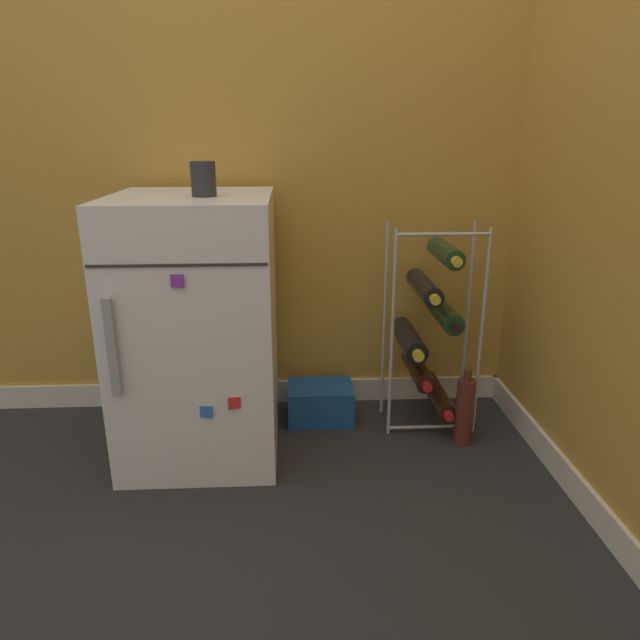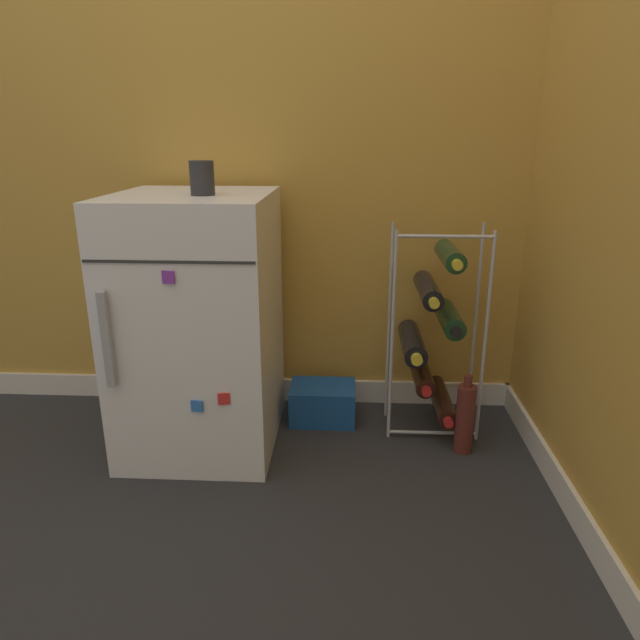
% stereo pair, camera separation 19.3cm
% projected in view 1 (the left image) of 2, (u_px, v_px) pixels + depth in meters
% --- Properties ---
extents(ground_plane, '(14.00, 14.00, 0.00)m').
position_uv_depth(ground_plane, '(297.00, 498.00, 1.68)').
color(ground_plane, '#28282B').
extents(wall_back, '(6.64, 0.07, 2.50)m').
position_uv_depth(wall_back, '(290.00, 67.00, 1.94)').
color(wall_back, '#BC8C38').
rests_on(wall_back, ground_plane).
extents(mini_fridge, '(0.49, 0.57, 0.85)m').
position_uv_depth(mini_fridge, '(199.00, 327.00, 1.85)').
color(mini_fridge, white).
rests_on(mini_fridge, ground_plane).
extents(wine_rack, '(0.32, 0.32, 0.74)m').
position_uv_depth(wine_rack, '(429.00, 330.00, 2.02)').
color(wine_rack, '#B2B2B7').
rests_on(wine_rack, ground_plane).
extents(soda_box, '(0.24, 0.18, 0.14)m').
position_uv_depth(soda_box, '(320.00, 402.00, 2.13)').
color(soda_box, '#194C9E').
rests_on(soda_box, ground_plane).
extents(fridge_top_cup, '(0.07, 0.07, 0.10)m').
position_uv_depth(fridge_top_cup, '(203.00, 179.00, 1.66)').
color(fridge_top_cup, '#28282D').
rests_on(fridge_top_cup, mini_fridge).
extents(loose_bottle_floor, '(0.06, 0.06, 0.28)m').
position_uv_depth(loose_bottle_floor, '(465.00, 411.00, 1.95)').
color(loose_bottle_floor, '#56231E').
rests_on(loose_bottle_floor, ground_plane).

